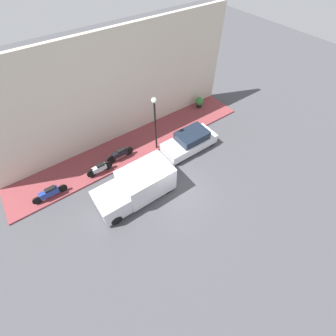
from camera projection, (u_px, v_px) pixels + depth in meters
The scene contains 10 objects.
ground_plane at pixel (173, 189), 14.42m from camera, with size 60.00×60.00×0.00m, color #47474C.
sidewalk at pixel (135, 145), 16.88m from camera, with size 2.92×18.19×0.11m.
building_facade at pixel (116, 91), 14.86m from camera, with size 0.30×18.19×7.48m.
parked_car at pixel (190, 141), 16.24m from camera, with size 1.73×4.01×1.43m.
delivery_van at pixel (136, 187), 13.33m from camera, with size 2.03×4.73×1.95m.
scooter_silver at pixel (100, 168), 14.79m from camera, with size 0.30×1.78×0.76m.
motorcycle_black at pixel (120, 154), 15.59m from camera, with size 0.30×2.02×0.81m.
motorcycle_blue at pixel (50, 193), 13.58m from camera, with size 0.30×2.08×0.78m.
streetlamp at pixel (155, 116), 14.43m from camera, with size 0.35×0.35×4.19m.
potted_plant at pixel (199, 102), 19.41m from camera, with size 0.68×0.68×0.93m.
Camera 1 is at (-6.43, 4.97, 11.99)m, focal length 24.00 mm.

